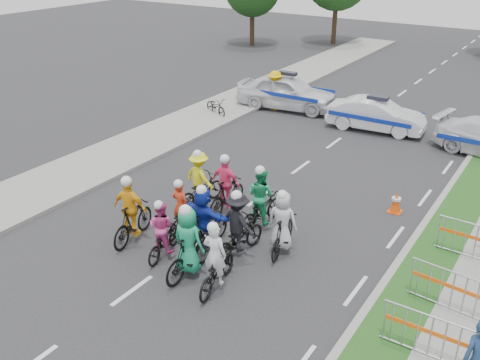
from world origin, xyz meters
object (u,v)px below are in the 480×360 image
Objects in this scene: cone_0 at (396,202)px; rider_6 at (182,216)px; rider_1 at (189,248)px; marshal_hiviz at (275,90)px; rider_9 at (227,190)px; barrier_1 at (452,293)px; rider_2 at (163,235)px; rider_4 at (238,230)px; police_car_1 at (376,115)px; barrier_2 at (475,244)px; police_car_0 at (287,92)px; parked_bike at (216,106)px; rider_3 at (132,216)px; rider_10 at (200,184)px; rider_7 at (283,228)px; barrier_0 at (430,339)px; rider_8 at (261,204)px; rider_0 at (216,266)px; rider_5 at (204,222)px.

rider_6 is at bearing -135.44° from cone_0.
rider_6 is 6.67m from cone_0.
cone_0 is (3.31, 6.18, -0.45)m from rider_1.
rider_9 is at bearing 130.63° from marshal_hiviz.
barrier_1 is (7.38, 0.54, -0.02)m from rider_6.
rider_4 reaches higher than rider_2.
rider_2 is 0.87× the size of rider_4.
police_car_1 is 2.10× the size of barrier_2.
police_car_0 is 3.03× the size of parked_bike.
rider_4 is 1.00× the size of barrier_1.
rider_3 is 11.60m from parked_bike.
rider_1 is 1.04× the size of rider_10.
rider_6 is 2.98m from rider_7.
barrier_0 is (8.03, -2.98, -0.18)m from rider_10.
rider_9 reaches higher than rider_7.
rider_8 is 1.01× the size of rider_10.
cone_0 is at bearing 148.36° from barrier_2.
police_car_0 is (-3.60, 13.53, 0.20)m from rider_2.
rider_2 is 12.90m from police_car_1.
police_car_1 is at bearing -83.79° from rider_8.
rider_8 reaches higher than rider_7.
rider_0 is at bearing 174.27° from rider_1.
rider_0 is 1.10× the size of rider_2.
police_car_0 is 2.46× the size of barrier_2.
rider_6 is 2.33m from rider_8.
rider_0 is at bearing 120.84° from rider_9.
police_car_1 reaches higher than parked_bike.
barrier_1 is at bearing -158.14° from police_car_1.
cone_0 is 0.43× the size of parked_bike.
rider_10 is 0.40× the size of police_car_0.
rider_1 is 1.04× the size of rider_5.
rider_5 reaches higher than cone_0.
barrier_1 is (5.93, 2.05, -0.23)m from rider_1.
rider_2 is 3.22m from rider_7.
marshal_hiviz is at bearing -69.68° from rider_1.
rider_2 is 0.88× the size of rider_8.
rider_1 is at bearing 132.17° from rider_10.
rider_1 reaches higher than police_car_0.
rider_3 is 3.07m from rider_4.
rider_2 is 2.49× the size of cone_0.
rider_6 is 11.76m from police_car_1.
rider_7 is at bearing 157.41° from rider_9.
rider_7 is 4.91m from barrier_0.
rider_5 is 2.80× the size of cone_0.
rider_3 is at bearing 178.62° from barrier_0.
police_car_1 is (1.21, 12.84, 0.06)m from rider_2.
rider_5 is 0.98× the size of barrier_0.
rider_5 is 0.98× the size of barrier_2.
rider_6 is (-2.33, 1.58, -0.04)m from rider_0.
rider_1 is 13.17m from police_car_1.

